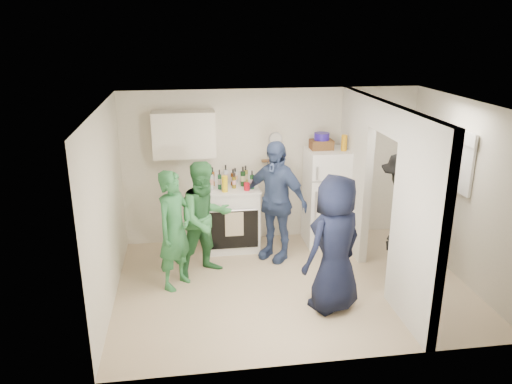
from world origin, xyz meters
TOP-DOWN VIEW (x-y plane):
  - floor at (0.00, 0.00)m, footprint 4.80×4.80m
  - wall_back at (0.00, 1.70)m, footprint 4.80×0.00m
  - wall_front at (0.00, -1.70)m, footprint 4.80×0.00m
  - wall_left at (-2.40, 0.00)m, footprint 0.00×3.40m
  - wall_right at (2.40, 0.00)m, footprint 0.00×3.40m
  - ceiling at (0.00, 0.00)m, footprint 4.80×4.80m
  - partition_pier_back at (1.20, 1.10)m, footprint 0.12×1.20m
  - partition_pier_front at (1.20, -1.10)m, footprint 0.12×1.20m
  - partition_header at (1.20, 0.00)m, footprint 0.12×1.00m
  - stove at (-0.70, 1.37)m, footprint 0.86×0.71m
  - upper_cabinet at (-1.40, 1.52)m, footprint 0.95×0.34m
  - fridge at (0.83, 1.34)m, footprint 0.65×0.63m
  - wicker_basket at (0.73, 1.39)m, footprint 0.35×0.25m
  - blue_bowl at (0.73, 1.39)m, footprint 0.24×0.24m
  - yellow_cup_stack_top at (1.05, 1.24)m, footprint 0.09×0.09m
  - wall_clock at (0.05, 1.68)m, footprint 0.22×0.02m
  - spice_shelf at (0.00, 1.65)m, footprint 0.35×0.08m
  - nook_window at (2.38, 0.20)m, footprint 0.03×0.70m
  - nook_window_frame at (2.36, 0.20)m, footprint 0.04×0.76m
  - nook_valance at (2.34, 0.20)m, footprint 0.04×0.82m
  - yellow_cup_stack_stove at (-0.82, 1.15)m, footprint 0.09×0.09m
  - red_cup at (-0.48, 1.17)m, footprint 0.09×0.09m
  - person_green_left at (-1.58, 0.22)m, footprint 0.68×0.72m
  - person_green_center at (-1.15, 0.54)m, footprint 1.00×0.91m
  - person_denim at (-0.09, 0.89)m, footprint 1.10×1.08m
  - person_navy at (0.38, -0.64)m, footprint 1.02×0.91m
  - person_nook at (1.60, 0.18)m, footprint 1.20×1.33m
  - bottle_a at (-0.98, 1.48)m, footprint 0.07×0.07m
  - bottle_b at (-0.89, 1.29)m, footprint 0.06×0.06m
  - bottle_c at (-0.77, 1.53)m, footprint 0.07×0.07m
  - bottle_d at (-0.66, 1.31)m, footprint 0.06×0.06m
  - bottle_e at (-0.62, 1.56)m, footprint 0.07×0.07m
  - bottle_f at (-0.51, 1.40)m, footprint 0.08×0.08m
  - bottle_g at (-0.46, 1.52)m, footprint 0.08×0.08m
  - bottle_h at (-1.01, 1.27)m, footprint 0.06×0.06m
  - bottle_i at (-0.66, 1.47)m, footprint 0.08×0.08m
  - bottle_j at (-0.39, 1.25)m, footprint 0.07×0.07m

SIDE VIEW (x-z plane):
  - floor at x=0.00m, z-range 0.00..0.00m
  - stove at x=-0.70m, z-range 0.00..1.02m
  - fridge at x=0.83m, z-range 0.00..1.58m
  - person_green_left at x=-1.58m, z-range 0.00..1.65m
  - person_green_center at x=-1.15m, z-range 0.00..1.67m
  - person_navy at x=0.38m, z-range 0.00..1.76m
  - person_nook at x=1.60m, z-range 0.00..1.79m
  - person_denim at x=-0.09m, z-range 0.00..1.85m
  - red_cup at x=-0.48m, z-range 1.02..1.14m
  - bottle_d at x=-0.66m, z-range 1.02..1.26m
  - yellow_cup_stack_stove at x=-0.82m, z-range 1.02..1.27m
  - bottle_e at x=-0.62m, z-range 1.02..1.28m
  - bottle_i at x=-0.66m, z-range 1.02..1.29m
  - bottle_j at x=-0.39m, z-range 1.02..1.31m
  - bottle_g at x=-0.46m, z-range 1.02..1.32m
  - bottle_a at x=-0.98m, z-range 1.02..1.32m
  - bottle_b at x=-0.89m, z-range 1.02..1.33m
  - bottle_f at x=-0.51m, z-range 1.02..1.34m
  - bottle_c at x=-0.77m, z-range 1.02..1.34m
  - bottle_h at x=-1.01m, z-range 1.02..1.35m
  - wall_back at x=0.00m, z-range -1.15..3.65m
  - wall_front at x=0.00m, z-range -1.15..3.65m
  - wall_left at x=-2.40m, z-range -0.45..2.95m
  - wall_right at x=2.40m, z-range -0.45..2.95m
  - partition_pier_back at x=1.20m, z-range 0.00..2.50m
  - partition_pier_front at x=1.20m, z-range 0.00..2.50m
  - spice_shelf at x=0.00m, z-range 1.34..1.36m
  - nook_window at x=2.38m, z-range 1.25..2.05m
  - nook_window_frame at x=2.36m, z-range 1.22..2.08m
  - wicker_basket at x=0.73m, z-range 1.58..1.73m
  - wall_clock at x=0.05m, z-range 1.59..1.81m
  - yellow_cup_stack_top at x=1.05m, z-range 1.58..1.83m
  - blue_bowl at x=0.73m, z-range 1.73..1.84m
  - upper_cabinet at x=-1.40m, z-range 1.50..2.20m
  - nook_valance at x=2.34m, z-range 1.91..2.09m
  - partition_header at x=1.20m, z-range 2.10..2.50m
  - ceiling at x=0.00m, z-range 2.50..2.50m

